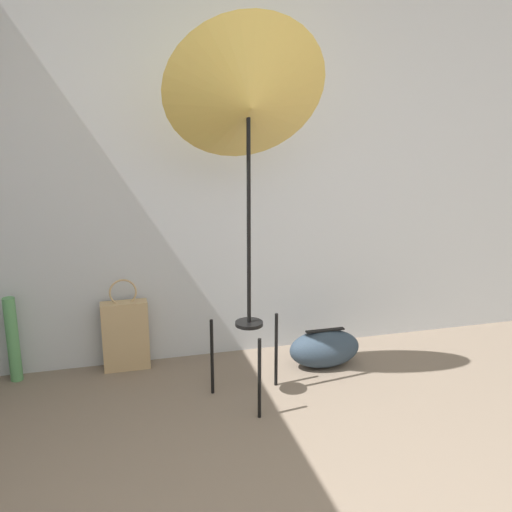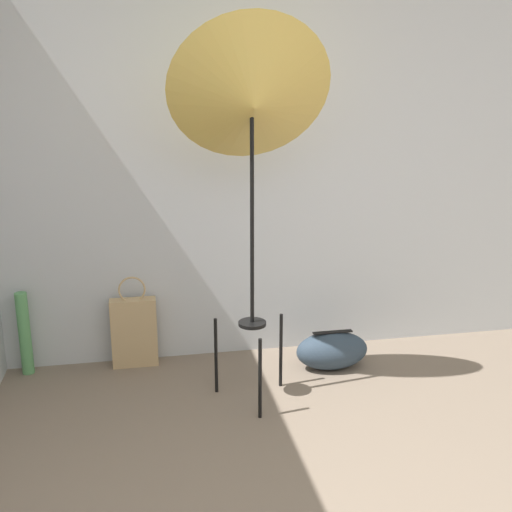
{
  "view_description": "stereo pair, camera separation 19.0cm",
  "coord_description": "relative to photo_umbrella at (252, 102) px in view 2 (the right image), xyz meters",
  "views": [
    {
      "loc": [
        -0.64,
        -1.16,
        1.7
      ],
      "look_at": [
        0.09,
        1.62,
        0.92
      ],
      "focal_mm": 42.0,
      "sensor_mm": 36.0,
      "label": 1
    },
    {
      "loc": [
        -0.46,
        -1.2,
        1.7
      ],
      "look_at": [
        0.09,
        1.62,
        0.92
      ],
      "focal_mm": 42.0,
      "sensor_mm": 36.0,
      "label": 2
    }
  ],
  "objects": [
    {
      "name": "wall_back",
      "position": [
        -0.12,
        0.69,
        -0.37
      ],
      "size": [
        8.0,
        0.05,
        2.6
      ],
      "color": "#B7BCC1",
      "rests_on": "ground_plane"
    },
    {
      "name": "photo_umbrella",
      "position": [
        0.0,
        0.0,
        0.0
      ],
      "size": [
        0.87,
        0.61,
        2.09
      ],
      "color": "black",
      "rests_on": "ground_plane"
    },
    {
      "name": "tote_bag",
      "position": [
        -0.66,
        0.58,
        -1.43
      ],
      "size": [
        0.29,
        0.1,
        0.6
      ],
      "color": "tan",
      "rests_on": "ground_plane"
    },
    {
      "name": "paper_roll",
      "position": [
        -1.33,
        0.59,
        -1.4
      ],
      "size": [
        0.07,
        0.07,
        0.53
      ],
      "color": "#56995B",
      "rests_on": "ground_plane"
    },
    {
      "name": "duffel_bag",
      "position": [
        0.57,
        0.29,
        -1.54
      ],
      "size": [
        0.47,
        0.24,
        0.25
      ],
      "color": "#2D3D4C",
      "rests_on": "ground_plane"
    }
  ]
}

